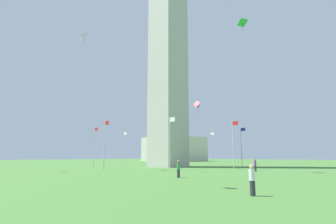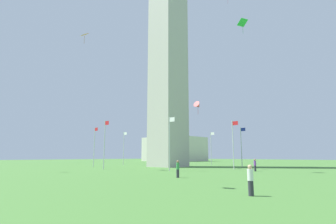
# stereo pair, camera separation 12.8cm
# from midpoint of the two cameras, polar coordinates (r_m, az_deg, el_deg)

# --- Properties ---
(ground_plane) EXTENTS (260.00, 260.00, 0.00)m
(ground_plane) POSITION_cam_midpoint_polar(r_m,az_deg,el_deg) (54.41, -0.07, -11.55)
(ground_plane) COLOR #3D6B2D
(obelisk_monument) EXTENTS (6.05, 6.05, 54.97)m
(obelisk_monument) POSITION_cam_midpoint_polar(r_m,az_deg,el_deg) (60.00, -0.06, 15.70)
(obelisk_monument) COLOR #B7B2A8
(obelisk_monument) RESTS_ON ground
(flagpole_n) EXTENTS (1.12, 0.14, 7.88)m
(flagpole_n) POSITION_cam_midpoint_polar(r_m,az_deg,el_deg) (45.35, 13.62, -6.27)
(flagpole_n) COLOR silver
(flagpole_n) RESTS_ON ground
(flagpole_ne) EXTENTS (1.12, 0.14, 7.88)m
(flagpole_ne) POSITION_cam_midpoint_polar(r_m,az_deg,el_deg) (56.58, 15.25, -6.75)
(flagpole_ne) COLOR silver
(flagpole_ne) RESTS_ON ground
(flagpole_e) EXTENTS (1.12, 0.14, 7.88)m
(flagpole_e) POSITION_cam_midpoint_polar(r_m,az_deg,el_deg) (65.81, 9.06, -7.28)
(flagpole_e) COLOR silver
(flagpole_e) RESTS_ON ground
(flagpole_se) EXTENTS (1.12, 0.14, 7.88)m
(flagpole_se) POSITION_cam_midpoint_polar(r_m,az_deg,el_deg) (69.16, -0.22, -7.49)
(flagpole_se) COLOR silver
(flagpole_se) RESTS_ON ground
(flagpole_s) EXTENTS (1.12, 0.14, 7.88)m
(flagpole_s) POSITION_cam_midpoint_polar(r_m,az_deg,el_deg) (65.53, -9.43, -7.26)
(flagpole_s) COLOR silver
(flagpole_s) RESTS_ON ground
(flagpole_sw) EXTENTS (1.12, 0.14, 7.88)m
(flagpole_sw) POSITION_cam_midpoint_polar(r_m,az_deg,el_deg) (56.13, -15.42, -6.73)
(flagpole_sw) COLOR silver
(flagpole_sw) RESTS_ON ground
(flagpole_w) EXTENTS (1.12, 0.14, 7.88)m
(flagpole_w) POSITION_cam_midpoint_polar(r_m,az_deg,el_deg) (44.95, -13.35, -6.25)
(flagpole_w) COLOR silver
(flagpole_w) RESTS_ON ground
(flagpole_nw) EXTENTS (1.12, 0.14, 7.88)m
(flagpole_nw) POSITION_cam_midpoint_polar(r_m,az_deg,el_deg) (39.59, 0.32, -6.12)
(flagpole_nw) COLOR silver
(flagpole_nw) RESTS_ON ground
(person_purple_shirt) EXTENTS (0.32, 0.32, 1.71)m
(person_purple_shirt) POSITION_cam_midpoint_polar(r_m,az_deg,el_deg) (40.41, 17.92, -10.67)
(person_purple_shirt) COLOR #2D2D38
(person_purple_shirt) RESTS_ON ground
(person_green_shirt) EXTENTS (0.32, 0.32, 1.69)m
(person_green_shirt) POSITION_cam_midpoint_polar(r_m,az_deg,el_deg) (27.36, 2.08, -11.99)
(person_green_shirt) COLOR #2D2D38
(person_green_shirt) RESTS_ON ground
(person_white_shirt) EXTENTS (0.32, 0.32, 1.66)m
(person_white_shirt) POSITION_cam_midpoint_polar(r_m,az_deg,el_deg) (15.69, 17.19, -13.66)
(person_white_shirt) COLOR #2D2D38
(person_white_shirt) RESTS_ON ground
(kite_red_delta) EXTENTS (1.27, 1.53, 2.36)m
(kite_red_delta) POSITION_cam_midpoint_polar(r_m,az_deg,el_deg) (48.78, 6.30, 1.38)
(kite_red_delta) COLOR red
(kite_orange_diamond) EXTENTS (1.25, 1.13, 1.90)m
(kite_orange_diamond) POSITION_cam_midpoint_polar(r_m,az_deg,el_deg) (49.77, -17.33, 15.35)
(kite_orange_diamond) COLOR orange
(kite_green_diamond) EXTENTS (1.73, 1.85, 2.49)m
(kite_green_diamond) POSITION_cam_midpoint_polar(r_m,az_deg,el_deg) (50.97, 15.46, 17.76)
(kite_green_diamond) COLOR green
(distant_building) EXTENTS (22.09, 17.96, 9.93)m
(distant_building) POSITION_cam_midpoint_polar(r_m,az_deg,el_deg) (115.55, 1.28, -7.90)
(distant_building) COLOR beige
(distant_building) RESTS_ON ground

